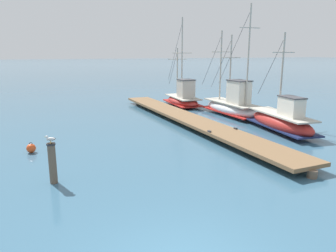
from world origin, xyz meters
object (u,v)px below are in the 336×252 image
(perched_seagull, at_px, (51,139))
(mooring_buoy, at_px, (31,148))
(fishing_boat_2, at_px, (183,98))
(mooring_piling, at_px, (52,162))
(fishing_boat_0, at_px, (282,121))
(fishing_boat_1, at_px, (232,105))

(perched_seagull, bearing_deg, mooring_buoy, 102.03)
(fishing_boat_2, xyz_separation_m, mooring_piling, (-10.68, -13.49, 0.10))
(mooring_piling, bearing_deg, fishing_boat_0, 14.49)
(fishing_boat_2, xyz_separation_m, perched_seagull, (-10.67, -13.49, 0.92))
(fishing_boat_1, xyz_separation_m, fishing_boat_2, (-1.56, 5.15, -0.12))
(mooring_piling, xyz_separation_m, mooring_buoy, (-0.85, 3.99, -0.54))
(fishing_boat_0, relative_size, mooring_buoy, 11.31)
(perched_seagull, distance_m, mooring_buoy, 4.31)
(fishing_boat_2, bearing_deg, fishing_boat_0, -81.24)
(fishing_boat_1, relative_size, fishing_boat_2, 1.03)
(fishing_boat_2, bearing_deg, fishing_boat_1, -73.17)
(fishing_boat_0, relative_size, perched_seagull, 14.57)
(fishing_boat_1, height_order, mooring_piling, fishing_boat_1)
(fishing_boat_0, height_order, perched_seagull, fishing_boat_0)
(fishing_boat_2, bearing_deg, mooring_buoy, -140.49)
(mooring_piling, bearing_deg, perched_seagull, -17.49)
(mooring_buoy, bearing_deg, perched_seagull, -77.97)
(mooring_piling, bearing_deg, mooring_buoy, 101.96)
(fishing_boat_1, bearing_deg, fishing_boat_2, 106.83)
(fishing_boat_0, distance_m, mooring_buoy, 13.15)
(fishing_boat_1, bearing_deg, fishing_boat_0, -89.66)
(fishing_boat_1, relative_size, perched_seagull, 19.68)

